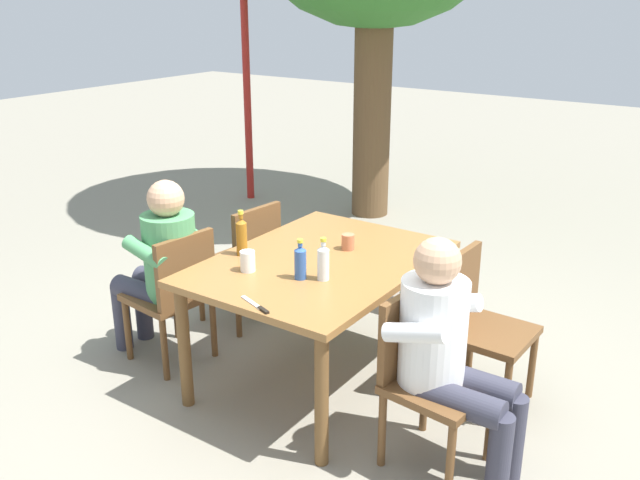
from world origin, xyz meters
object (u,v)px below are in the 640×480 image
bottle_clear (323,262)px  dining_table (320,274)px  backpack_by_near_side (380,266)px  table_knife (257,306)px  person_in_white_shirt (162,261)px  bottle_amber (242,236)px  chair_far_left (175,291)px  chair_far_right (246,258)px  chair_near_left (425,371)px  bottle_blue (300,262)px  chair_near_right (478,320)px  cup_white (248,261)px  cup_terracotta (348,242)px  person_in_plaid_shirt (448,347)px  backpack_by_far_side (421,286)px

bottle_clear → dining_table: bearing=37.9°
backpack_by_near_side → table_knife: bearing=-167.5°
person_in_white_shirt → bottle_amber: size_ratio=4.38×
dining_table → bottle_amber: bearing=114.2°
chair_far_left → chair_far_right: same height
dining_table → chair_near_left: bearing=-111.0°
bottle_clear → table_knife: (-0.46, 0.08, -0.10)m
chair_far_left → bottle_blue: bearing=-86.2°
chair_far_right → bottle_amber: size_ratio=3.23×
chair_near_right → chair_far_right: size_ratio=1.00×
chair_far_right → cup_white: 0.97m
chair_far_right → cup_terracotta: 0.94m
cup_terracotta → backpack_by_near_side: (1.11, 0.39, -0.62)m
chair_near_left → table_knife: 0.87m
chair_near_left → bottle_clear: size_ratio=3.71×
chair_far_left → bottle_amber: bottle_amber is taller
person_in_plaid_shirt → backpack_by_far_side: bearing=29.8°
chair_near_left → chair_far_right: bearing=68.9°
backpack_by_far_side → chair_near_right: bearing=-138.2°
bottle_blue → cup_white: 0.31m
bottle_amber → cup_terracotta: bearing=-47.5°
chair_near_left → backpack_by_far_side: chair_near_left is taller
person_in_plaid_shirt → bottle_amber: (0.14, 1.37, 0.23)m
backpack_by_far_side → cup_terracotta: bearing=177.4°
chair_far_right → cup_white: (-0.68, -0.61, 0.34)m
person_in_plaid_shirt → cup_white: 1.19m
bottle_clear → bottle_amber: bearing=86.6°
person_in_plaid_shirt → bottle_clear: bearing=82.1°
bottle_blue → bottle_amber: bearing=79.2°
chair_far_left → chair_near_left: 1.68m
chair_far_left → chair_near_right: (0.67, -1.68, 0.00)m
table_knife → person_in_white_shirt: bearing=71.5°
table_knife → chair_far_right: bearing=42.9°
bottle_clear → chair_near_left: bearing=-98.5°
chair_near_left → backpack_by_near_side: 2.07m
dining_table → chair_far_right: (0.32, 0.84, -0.19)m
dining_table → chair_near_right: size_ratio=1.69×
cup_terracotta → backpack_by_near_side: cup_terracotta is taller
chair_far_left → backpack_by_near_side: chair_far_left is taller
bottle_clear → cup_white: bearing=108.2°
chair_far_left → bottle_amber: (0.15, -0.42, 0.40)m
chair_far_left → dining_table: bearing=-67.9°
dining_table → cup_white: size_ratio=12.94×
bottle_amber → cup_white: 0.26m
chair_far_left → table_knife: bearing=-110.0°
cup_terracotta → cup_white: bearing=155.1°
chair_far_left → bottle_clear: bottle_clear is taller
chair_far_left → backpack_by_far_side: bearing=-31.3°
cup_terracotta → bottle_clear: bearing=-163.7°
dining_table → chair_far_right: size_ratio=1.69×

